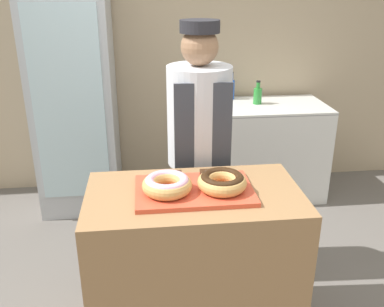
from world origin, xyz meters
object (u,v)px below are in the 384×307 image
(chest_freezer, at_px, (268,149))
(bottle_green, at_px, (258,95))
(brownie_back_right, at_px, (207,174))
(beverage_fridge, at_px, (75,101))
(donut_chocolate_glaze, at_px, (222,181))
(serving_tray, at_px, (194,190))
(donut_light_glaze, at_px, (167,184))
(baker_person, at_px, (199,152))
(bottle_blue, at_px, (232,89))
(brownie_back_left, at_px, (175,175))

(chest_freezer, distance_m, bottle_green, 0.54)
(brownie_back_right, relative_size, beverage_fridge, 0.04)
(brownie_back_right, bearing_deg, donut_chocolate_glaze, -71.37)
(serving_tray, bearing_deg, donut_chocolate_glaze, -9.93)
(donut_light_glaze, distance_m, donut_chocolate_glaze, 0.28)
(baker_person, xyz_separation_m, bottle_green, (0.70, 1.18, 0.06))
(serving_tray, distance_m, donut_chocolate_glaze, 0.16)
(brownie_back_right, height_order, beverage_fridge, beverage_fridge)
(brownie_back_right, relative_size, bottle_blue, 0.27)
(beverage_fridge, bearing_deg, donut_chocolate_glaze, -60.84)
(brownie_back_right, relative_size, chest_freezer, 0.07)
(bottle_green, bearing_deg, baker_person, -120.54)
(brownie_back_right, xyz_separation_m, bottle_green, (0.71, 1.64, 0.01))
(baker_person, relative_size, beverage_fridge, 0.89)
(brownie_back_right, height_order, bottle_green, bottle_green)
(donut_light_glaze, relative_size, bottle_green, 1.19)
(baker_person, distance_m, beverage_fridge, 1.48)
(brownie_back_left, distance_m, beverage_fridge, 1.76)
(donut_light_glaze, relative_size, beverage_fridge, 0.13)
(serving_tray, xyz_separation_m, donut_chocolate_glaze, (0.14, -0.02, 0.06))
(beverage_fridge, bearing_deg, bottle_blue, 9.44)
(brownie_back_right, height_order, chest_freezer, brownie_back_right)
(donut_light_glaze, relative_size, brownie_back_right, 3.56)
(baker_person, relative_size, bottle_blue, 6.63)
(donut_light_glaze, bearing_deg, chest_freezer, 58.93)
(donut_chocolate_glaze, height_order, brownie_back_right, donut_chocolate_glaze)
(chest_freezer, xyz_separation_m, bottle_blue, (-0.33, 0.23, 0.55))
(donut_light_glaze, distance_m, baker_person, 0.67)
(serving_tray, xyz_separation_m, brownie_back_left, (-0.09, 0.14, 0.03))
(beverage_fridge, bearing_deg, brownie_back_left, -64.77)
(bottle_green, bearing_deg, donut_light_glaze, -117.60)
(donut_chocolate_glaze, distance_m, brownie_back_left, 0.28)
(brownie_back_right, bearing_deg, donut_light_glaze, -144.64)
(brownie_back_left, relative_size, baker_person, 0.04)
(bottle_blue, bearing_deg, chest_freezer, -35.28)
(donut_light_glaze, height_order, brownie_back_left, donut_light_glaze)
(donut_chocolate_glaze, bearing_deg, bottle_blue, 77.25)
(brownie_back_right, height_order, bottle_blue, bottle_blue)
(beverage_fridge, height_order, bottle_green, beverage_fridge)
(brownie_back_left, distance_m, baker_person, 0.50)
(donut_light_glaze, bearing_deg, serving_tray, 9.93)
(brownie_back_right, height_order, baker_person, baker_person)
(serving_tray, xyz_separation_m, bottle_green, (0.80, 1.78, 0.04))
(donut_chocolate_glaze, distance_m, chest_freezer, 2.00)
(brownie_back_right, distance_m, baker_person, 0.46)
(chest_freezer, bearing_deg, donut_light_glaze, -121.07)
(donut_chocolate_glaze, distance_m, baker_person, 0.63)
(bottle_blue, bearing_deg, brownie_back_left, -110.38)
(brownie_back_right, bearing_deg, beverage_fridge, 120.14)
(serving_tray, height_order, bottle_blue, bottle_blue)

